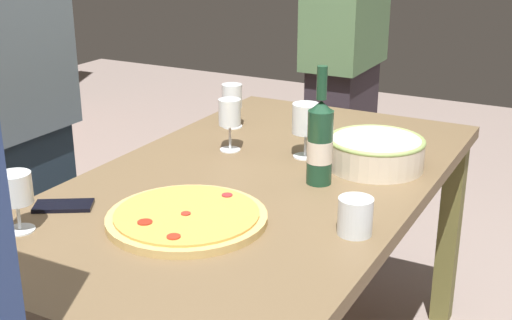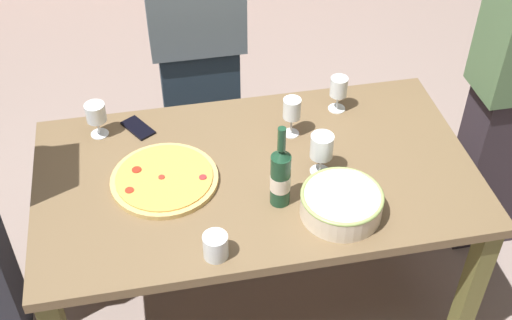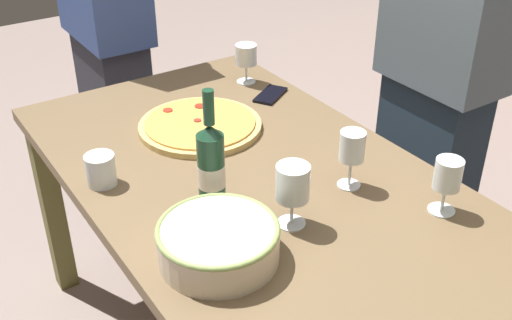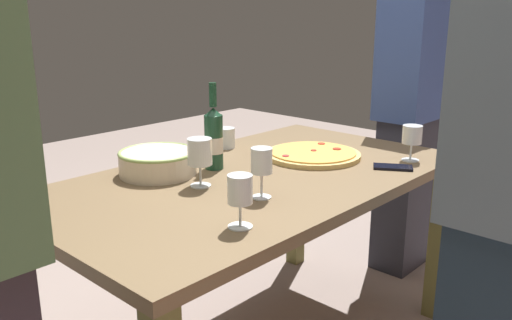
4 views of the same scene
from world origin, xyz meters
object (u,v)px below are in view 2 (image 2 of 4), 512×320
Objects in this scene: wine_glass_by_bottle at (292,111)px; cell_phone at (138,128)px; wine_glass_far_right at (339,88)px; serving_bowl at (341,203)px; wine_glass_near_pizza at (322,148)px; person_guest_left at (197,41)px; pizza at (164,179)px; wine_bottle at (280,176)px; wine_glass_far_left at (96,114)px; cup_amber at (216,246)px; dining_table at (256,189)px.

wine_glass_by_bottle reaches higher than cell_phone.
wine_glass_far_right is at bearing 28.54° from wine_glass_by_bottle.
serving_bowl is 0.23m from wine_glass_near_pizza.
wine_glass_near_pizza is 0.24m from wine_glass_by_bottle.
person_guest_left is (0.30, 0.51, 0.05)m from cell_phone.
pizza reaches higher than cell_phone.
wine_glass_near_pizza is at bearing 93.68° from serving_bowl.
person_guest_left is (-0.50, 0.53, -0.05)m from wine_glass_far_right.
wine_bottle is 0.78m from wine_glass_far_left.
wine_bottle reaches higher than cup_amber.
person_guest_left is at bearing 113.34° from wine_glass_by_bottle.
wine_glass_far_right is (0.39, 0.30, 0.20)m from dining_table.
wine_glass_far_right is 1.71× the size of cup_amber.
wine_glass_far_left reaches higher than dining_table.
wine_glass_by_bottle is (0.12, 0.35, -0.01)m from wine_bottle.
person_guest_left is (-0.11, 0.84, 0.15)m from dining_table.
wine_glass_far_left is at bearing 149.62° from dining_table.
serving_bowl is at bearing -105.08° from wine_glass_far_right.
cell_phone is 0.09× the size of person_guest_left.
serving_bowl is at bearing -25.36° from pizza.
wine_glass_near_pizza reaches higher than wine_glass_far_left.
cell_phone is at bearing 140.97° from dining_table.
wine_glass_by_bottle is (0.51, 0.18, 0.10)m from pizza.
pizza is at bearing -54.81° from wine_glass_far_left.
pizza reaches higher than dining_table.
serving_bowl is 0.99m from wine_glass_far_left.
wine_glass_far_left reaches higher than cell_phone.
cell_phone is (-0.41, 0.33, 0.10)m from dining_table.
pizza is 0.24× the size of person_guest_left.
wine_glass_near_pizza is 1.89× the size of cup_amber.
cup_amber is (-0.20, -0.37, 0.14)m from dining_table.
dining_table is 0.31m from wine_glass_near_pizza.
cell_phone is (0.15, 0.00, -0.10)m from wine_glass_far_left.
wine_glass_far_right is at bearing -33.25° from cell_phone.
pizza is at bearing 155.19° from wine_bottle.
wine_bottle is at bearing -73.13° from dining_table.
serving_bowl is 0.22m from wine_bottle.
pizza is 2.32× the size of wine_glass_near_pizza.
serving_bowl reaches higher than pizza.
wine_bottle is (-0.19, 0.09, 0.07)m from serving_bowl.
wine_glass_far_left reaches higher than serving_bowl.
cell_phone is (-0.07, 0.32, -0.01)m from pizza.
wine_glass_by_bottle is (0.17, 0.19, 0.21)m from dining_table.
cup_amber is 0.05× the size of person_guest_left.
wine_glass_far_left is (-0.80, 0.59, 0.05)m from serving_bowl.
wine_bottle is 0.37m from wine_glass_by_bottle.
wine_glass_far_left reaches higher than pizza.
wine_bottle reaches higher than wine_glass_near_pizza.
wine_glass_far_left is 1.62× the size of cup_amber.
cup_amber is (-0.38, -0.55, -0.07)m from wine_glass_by_bottle.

